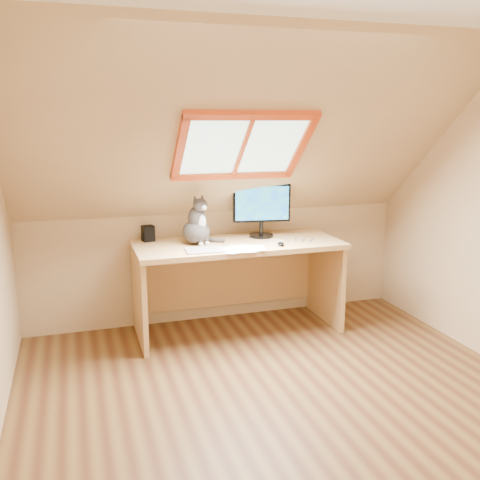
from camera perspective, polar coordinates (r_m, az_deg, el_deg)
name	(u,v)px	position (r m, az deg, el deg)	size (l,w,h in m)	color
ground	(291,409)	(3.62, 5.51, -17.52)	(3.50, 3.50, 0.00)	brown
room_shell	(303,189)	(3.07, 6.76, 5.38)	(3.52, 3.52, 2.41)	tan
desk	(235,266)	(4.69, -0.53, -2.81)	(1.76, 0.77, 0.80)	tan
monitor	(262,207)	(4.70, 2.32, 3.56)	(0.51, 0.22, 0.47)	black
cat	(197,226)	(4.48, -4.64, 1.52)	(0.32, 0.35, 0.42)	#3E3937
desk_speaker	(148,233)	(4.63, -9.78, 0.70)	(0.09, 0.09, 0.14)	black
graphics_tablet	(205,250)	(4.25, -3.78, -1.08)	(0.30, 0.22, 0.01)	#B2B2B7
mouse	(281,244)	(4.42, 4.37, -0.42)	(0.05, 0.10, 0.03)	black
papers	(243,248)	(4.31, 0.33, -0.90)	(0.35, 0.30, 0.01)	white
cables	(290,241)	(4.60, 5.38, -0.08)	(0.51, 0.26, 0.01)	silver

